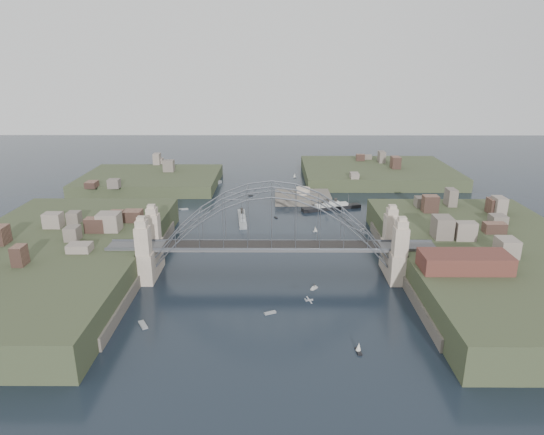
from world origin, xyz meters
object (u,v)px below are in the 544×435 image
at_px(bridge, 272,231).
at_px(wharf_shed, 465,262).
at_px(naval_cruiser_near, 242,218).
at_px(ocean_liner, 331,207).
at_px(fort_island, 302,202).
at_px(naval_cruiser_far, 210,185).

bearing_deg(bridge, wharf_shed, -17.65).
bearing_deg(bridge, naval_cruiser_near, 103.32).
height_order(wharf_shed, naval_cruiser_near, wharf_shed).
bearing_deg(ocean_liner, naval_cruiser_near, -157.69).
bearing_deg(ocean_liner, bridge, -110.87).
xyz_separation_m(naval_cruiser_near, ocean_liner, (32.93, 13.51, -0.01)).
height_order(fort_island, naval_cruiser_near, fort_island).
bearing_deg(wharf_shed, naval_cruiser_far, 124.02).
distance_m(fort_island, ocean_liner, 15.50).
bearing_deg(naval_cruiser_near, fort_island, 47.88).
xyz_separation_m(bridge, naval_cruiser_near, (-10.64, 44.96, -11.43)).
distance_m(fort_island, naval_cruiser_near, 33.78).
distance_m(bridge, wharf_shed, 46.23).
height_order(naval_cruiser_near, ocean_liner, naval_cruiser_near).
relative_size(naval_cruiser_near, naval_cruiser_far, 1.27).
bearing_deg(bridge, naval_cruiser_far, 106.90).
xyz_separation_m(fort_island, ocean_liner, (10.29, -11.53, 1.22)).
relative_size(wharf_shed, ocean_liner, 0.87).
distance_m(bridge, fort_island, 72.14).
bearing_deg(naval_cruiser_far, naval_cruiser_near, -69.87).
distance_m(wharf_shed, naval_cruiser_near, 80.90).
height_order(bridge, naval_cruiser_near, bridge).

